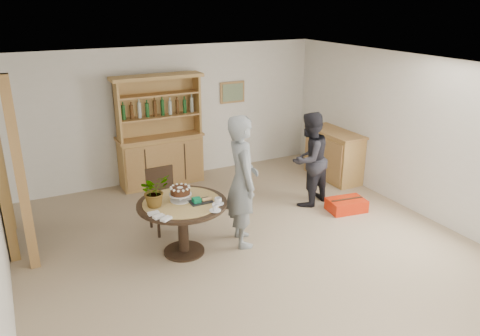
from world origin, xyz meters
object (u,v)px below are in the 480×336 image
object	(u,v)px
sideboard	(334,155)
teen_boy	(242,181)
dining_table	(182,212)
adult_person	(309,159)
red_suitcase	(346,205)
hutch	(160,148)
dining_chair	(163,195)

from	to	relation	value
sideboard	teen_boy	world-z (taller)	teen_boy
dining_table	teen_boy	xyz separation A→B (m)	(0.85, -0.10, 0.33)
dining_table	adult_person	bearing A→B (deg)	13.35
dining_table	adult_person	world-z (taller)	adult_person
sideboard	red_suitcase	bearing A→B (deg)	-119.04
hutch	dining_chair	distance (m)	1.85
dining_chair	adult_person	xyz separation A→B (m)	(2.45, -0.25, 0.26)
hutch	red_suitcase	bearing A→B (deg)	-47.81
sideboard	dining_table	xyz separation A→B (m)	(-3.58, -1.35, 0.13)
hutch	red_suitcase	size ratio (longest dim) A/B	3.13
adult_person	sideboard	bearing A→B (deg)	-164.95
dining_table	adult_person	size ratio (longest dim) A/B	0.76
teen_boy	adult_person	bearing A→B (deg)	-52.79
adult_person	hutch	bearing A→B (deg)	-65.83
dining_chair	teen_boy	distance (m)	1.32
dining_chair	red_suitcase	size ratio (longest dim) A/B	1.45
dining_table	teen_boy	bearing A→B (deg)	-6.71
dining_table	adult_person	xyz separation A→B (m)	(2.44, 0.58, 0.19)
hutch	sideboard	bearing A→B (deg)	-22.21
hutch	teen_boy	bearing A→B (deg)	-83.42
dining_chair	teen_boy	bearing A→B (deg)	-49.17
hutch	adult_person	world-z (taller)	hutch
sideboard	red_suitcase	xyz separation A→B (m)	(-0.73, -1.31, -0.37)
red_suitcase	teen_boy	bearing A→B (deg)	-167.64
hutch	sideboard	xyz separation A→B (m)	(3.04, -1.24, -0.22)
hutch	teen_boy	size ratio (longest dim) A/B	1.09
hutch	dining_chair	world-z (taller)	hutch
sideboard	adult_person	bearing A→B (deg)	-145.71
dining_chair	teen_boy	xyz separation A→B (m)	(0.85, -0.93, 0.40)
hutch	adult_person	xyz separation A→B (m)	(1.91, -2.01, 0.10)
sideboard	dining_table	size ratio (longest dim) A/B	1.05
hutch	dining_chair	xyz separation A→B (m)	(-0.54, -1.77, -0.15)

